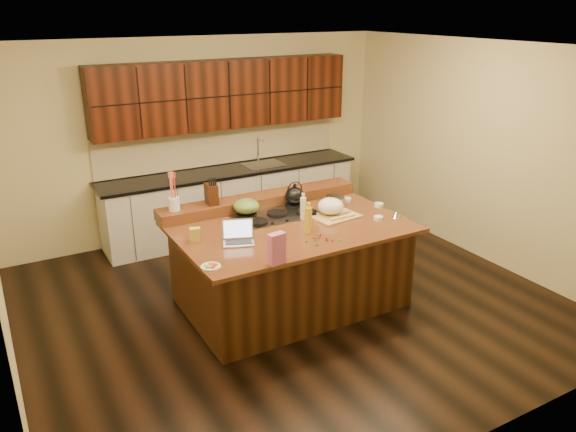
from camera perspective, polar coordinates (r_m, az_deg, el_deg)
room at (r=5.73m, az=0.25°, el=3.12°), size 5.52×5.02×2.72m
island at (r=6.06m, az=0.23°, el=-4.89°), size 2.40×1.60×0.92m
back_ledge at (r=6.43m, az=-2.85°, el=1.62°), size 2.40×0.30×0.12m
cooktop at (r=6.11m, az=-1.15°, el=0.16°), size 0.92×0.52×0.05m
back_counter at (r=7.88m, az=-5.91°, el=5.15°), size 3.70×0.66×2.40m
kettle at (r=6.31m, az=0.68°, el=2.08°), size 0.26×0.26×0.20m
green_bowl at (r=6.06m, az=-4.24°, el=0.99°), size 0.36×0.36×0.16m
laptop at (r=5.46m, az=-5.08°, el=-2.06°), size 0.37×0.33×0.21m
oil_bottle at (r=5.62m, az=2.08°, el=-0.42°), size 0.09×0.09×0.27m
vinegar_bottle at (r=5.96m, az=1.55°, el=0.72°), size 0.07×0.07×0.25m
wooden_tray at (r=6.10m, az=4.47°, el=0.77°), size 0.52×0.42×0.20m
ramekin_a at (r=6.06m, az=9.16°, el=-0.23°), size 0.13×0.13×0.04m
ramekin_b at (r=6.46m, az=9.22°, el=1.11°), size 0.10×0.10×0.04m
ramekin_c at (r=6.58m, az=6.01°, el=1.63°), size 0.13×0.13×0.04m
strainer_bowl at (r=6.44m, az=4.79°, el=1.45°), size 0.31×0.31×0.09m
kitchen_timer at (r=6.17m, az=10.92°, el=0.16°), size 0.10×0.10×0.07m
pink_bag at (r=4.95m, az=-1.16°, el=-3.33°), size 0.16×0.10×0.29m
candy_plate at (r=4.99m, az=-7.84°, el=-5.10°), size 0.23×0.23×0.01m
package_box at (r=5.51m, az=-9.41°, el=-1.89°), size 0.11×0.09×0.14m
utensil_crock at (r=6.03m, az=-11.50°, el=1.21°), size 0.15×0.15×0.14m
knife_block at (r=6.15m, az=-7.80°, el=2.22°), size 0.12×0.19×0.22m
gumdrop_0 at (r=5.54m, az=2.64°, el=-2.15°), size 0.02×0.02×0.02m
gumdrop_1 at (r=5.37m, az=2.97°, el=-2.97°), size 0.02×0.02×0.02m
gumdrop_2 at (r=5.60m, az=3.34°, el=-1.91°), size 0.02×0.02×0.02m
gumdrop_3 at (r=5.47m, az=2.80°, el=-2.49°), size 0.02×0.02×0.02m
gumdrop_4 at (r=5.52m, az=2.84°, el=-2.27°), size 0.02×0.02×0.02m
gumdrop_5 at (r=5.49m, az=5.30°, el=-2.47°), size 0.02×0.02×0.02m
gumdrop_6 at (r=5.48m, az=3.96°, el=-2.48°), size 0.02×0.02×0.02m
gumdrop_7 at (r=5.53m, az=3.20°, el=-2.22°), size 0.02×0.02×0.02m
gumdrop_8 at (r=5.53m, az=3.93°, el=-2.26°), size 0.02×0.02×0.02m
gumdrop_9 at (r=5.45m, az=1.86°, el=-2.57°), size 0.02×0.02×0.02m
gumdrop_10 at (r=5.48m, az=4.52°, el=-2.50°), size 0.02×0.02×0.02m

